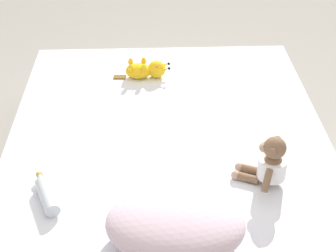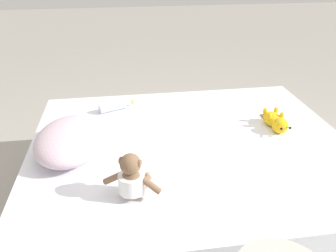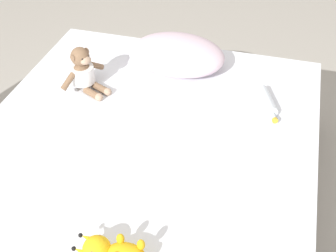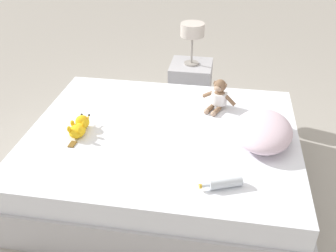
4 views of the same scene
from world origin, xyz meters
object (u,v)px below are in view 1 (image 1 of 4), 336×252
Objects in this scene: pillow at (175,224)px; glass_bottle at (47,196)px; bed at (168,171)px; plush_yellow_creature at (146,70)px; plush_monkey at (270,164)px.

glass_bottle is at bearing -24.46° from pillow.
plush_yellow_creature reaches higher than bed.
bed is 7.13× the size of plush_monkey.
pillow is 0.57m from glass_bottle.
plush_yellow_creature is (0.10, -0.57, 0.28)m from bed.
bed is at bearing -138.51° from glass_bottle.
bed is 3.52× the size of pillow.
plush_yellow_creature is 1.29× the size of glass_bottle.
plush_yellow_creature is 1.11m from glass_bottle.
plush_yellow_creature is at bearing -111.87° from glass_bottle.
bed is 0.76m from pillow.
glass_bottle is (0.41, 1.03, -0.02)m from plush_yellow_creature.
plush_monkey is 0.84× the size of plush_yellow_creature.
pillow is 2.03× the size of plush_monkey.
plush_monkey reaches higher than plush_yellow_creature.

